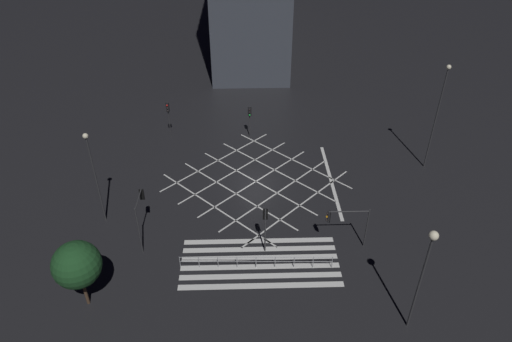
% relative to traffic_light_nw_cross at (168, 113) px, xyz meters
% --- Properties ---
extents(ground_plane, '(200.00, 200.00, 0.00)m').
position_rel_traffic_light_nw_cross_xyz_m(ground_plane, '(8.80, -8.26, -2.87)').
color(ground_plane, black).
extents(road_markings, '(17.35, 21.33, 0.01)m').
position_rel_traffic_light_nw_cross_xyz_m(road_markings, '(9.21, -14.34, -2.87)').
color(road_markings, silver).
rests_on(road_markings, ground_plane).
extents(traffic_light_nw_cross, '(0.36, 0.39, 4.02)m').
position_rel_traffic_light_nw_cross_xyz_m(traffic_light_nw_cross, '(0.00, 0.00, 0.00)').
color(traffic_light_nw_cross, '#2D2D30').
rests_on(traffic_light_nw_cross, ground_plane).
extents(traffic_light_median_north, '(0.36, 0.39, 3.45)m').
position_rel_traffic_light_nw_cross_xyz_m(traffic_light_median_north, '(8.37, -0.08, -0.40)').
color(traffic_light_median_north, '#2D2D30').
rests_on(traffic_light_median_north, ground_plane).
extents(traffic_light_sw_cross, '(0.36, 2.73, 4.22)m').
position_rel_traffic_light_nw_cross_xyz_m(traffic_light_sw_cross, '(0.01, -15.75, 0.25)').
color(traffic_light_sw_cross, '#2D2D30').
rests_on(traffic_light_sw_cross, ground_plane).
extents(traffic_light_se_main, '(3.21, 0.36, 3.57)m').
position_rel_traffic_light_nw_cross_xyz_m(traffic_light_se_main, '(15.06, -16.92, -0.21)').
color(traffic_light_se_main, '#2D2D30').
rests_on(traffic_light_se_main, ground_plane).
extents(traffic_light_median_south, '(0.36, 0.39, 4.03)m').
position_rel_traffic_light_nw_cross_xyz_m(traffic_light_median_south, '(9.21, -17.15, 0.01)').
color(traffic_light_median_south, '#2D2D30').
rests_on(traffic_light_median_south, ground_plane).
extents(street_lamp_east, '(0.42, 0.42, 10.24)m').
position_rel_traffic_light_nw_cross_xyz_m(street_lamp_east, '(25.05, -6.24, 3.49)').
color(street_lamp_east, '#2D2D30').
rests_on(street_lamp_east, ground_plane).
extents(street_lamp_west, '(0.56, 0.56, 7.95)m').
position_rel_traffic_light_nw_cross_xyz_m(street_lamp_west, '(17.96, -24.17, 2.99)').
color(street_lamp_west, '#2D2D30').
rests_on(street_lamp_west, ground_plane).
extents(street_lamp_far, '(0.42, 0.42, 8.13)m').
position_rel_traffic_light_nw_cross_xyz_m(street_lamp_far, '(-3.70, -13.28, 2.34)').
color(street_lamp_far, '#2D2D30').
rests_on(street_lamp_far, ground_plane).
extents(street_tree_near, '(3.07, 3.07, 5.13)m').
position_rel_traffic_light_nw_cross_xyz_m(street_tree_near, '(-2.77, -21.80, 0.72)').
color(street_tree_near, '#473323').
rests_on(street_tree_near, ground_plane).
extents(pedestrian_railing, '(11.00, 0.36, 1.05)m').
position_rel_traffic_light_nw_cross_xyz_m(pedestrian_railing, '(8.49, -18.92, -2.20)').
color(pedestrian_railing, '#9EA0A5').
rests_on(pedestrian_railing, ground_plane).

